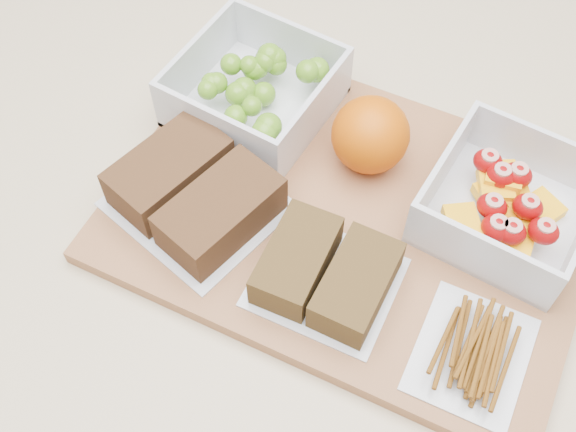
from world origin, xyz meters
name	(u,v)px	position (x,y,z in m)	size (l,w,h in m)	color
counter	(306,391)	(0.00, 0.00, 0.45)	(1.20, 0.90, 0.90)	beige
cutting_board	(351,216)	(0.02, 0.02, 0.91)	(0.42, 0.30, 0.02)	#A16A42
grape_container	(257,90)	(-0.12, 0.08, 0.94)	(0.14, 0.14, 0.06)	silver
fruit_container	(507,206)	(0.14, 0.08, 0.94)	(0.13, 0.13, 0.06)	silver
orange	(370,135)	(0.01, 0.08, 0.95)	(0.07, 0.07, 0.07)	#DB5B05
sandwich_bag_left	(195,192)	(-0.10, -0.05, 0.94)	(0.16, 0.15, 0.04)	silver
sandwich_bag_center	(326,273)	(0.04, -0.06, 0.93)	(0.13, 0.12, 0.04)	silver
pretzel_bag	(474,349)	(0.17, -0.05, 0.93)	(0.10, 0.11, 0.02)	silver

